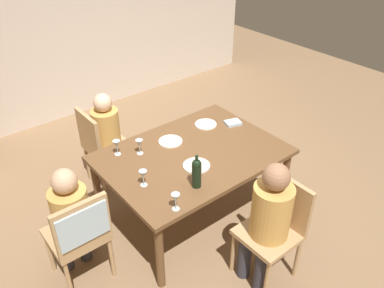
{
  "coord_description": "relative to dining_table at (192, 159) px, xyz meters",
  "views": [
    {
      "loc": [
        -1.9,
        -2.35,
        2.81
      ],
      "look_at": [
        0.0,
        0.0,
        0.84
      ],
      "focal_mm": 36.75,
      "sensor_mm": 36.0,
      "label": 1
    }
  ],
  "objects": [
    {
      "name": "wine_glass_centre",
      "position": [
        -0.61,
        -0.12,
        0.18
      ],
      "size": [
        0.07,
        0.07,
        0.15
      ],
      "color": "silver",
      "rests_on": "dining_table"
    },
    {
      "name": "person_man_bearded",
      "position": [
        -1.21,
        0.03,
        -0.02
      ],
      "size": [
        0.29,
        0.34,
        1.1
      ],
      "color": "#33333D",
      "rests_on": "ground_plane"
    },
    {
      "name": "wine_bottle_tall_green",
      "position": [
        -0.27,
        -0.4,
        0.22
      ],
      "size": [
        0.08,
        0.08,
        0.31
      ],
      "color": "black",
      "rests_on": "dining_table"
    },
    {
      "name": "dinner_plate_guest_right",
      "position": [
        -0.1,
        -0.19,
        0.08
      ],
      "size": [
        0.24,
        0.24,
        0.01
      ],
      "primitive_type": "cylinder",
      "color": "silver",
      "rests_on": "dining_table"
    },
    {
      "name": "dinner_plate_host",
      "position": [
        0.44,
        0.31,
        0.08
      ],
      "size": [
        0.23,
        0.23,
        0.01
      ],
      "primitive_type": "cylinder",
      "color": "white",
      "rests_on": "dining_table"
    },
    {
      "name": "dinner_plate_guest_left",
      "position": [
        -0.04,
        0.28,
        0.08
      ],
      "size": [
        0.23,
        0.23,
        0.01
      ],
      "primitive_type": "cylinder",
      "color": "white",
      "rests_on": "dining_table"
    },
    {
      "name": "person_man_guest",
      "position": [
        -0.35,
        0.98,
        -0.03
      ],
      "size": [
        0.33,
        0.29,
        1.09
      ],
      "rotation": [
        0.0,
        0.0,
        -1.57
      ],
      "color": "#33333D",
      "rests_on": "ground_plane"
    },
    {
      "name": "chair_far_left",
      "position": [
        -0.46,
        0.98,
        -0.13
      ],
      "size": [
        0.44,
        0.44,
        0.92
      ],
      "rotation": [
        0.0,
        0.0,
        -1.57
      ],
      "color": "tan",
      "rests_on": "ground_plane"
    },
    {
      "name": "ground_plane",
      "position": [
        0.0,
        0.0,
        -0.66
      ],
      "size": [
        10.0,
        10.0,
        0.0
      ],
      "primitive_type": "plane",
      "color": "#846647"
    },
    {
      "name": "wine_glass_near_right",
      "position": [
        -0.38,
        0.3,
        0.18
      ],
      "size": [
        0.07,
        0.07,
        0.15
      ],
      "color": "silver",
      "rests_on": "dining_table"
    },
    {
      "name": "person_woman_host",
      "position": [
        -0.03,
        -0.98,
        0.0
      ],
      "size": [
        0.36,
        0.31,
        1.15
      ],
      "rotation": [
        0.0,
        0.0,
        1.57
      ],
      "color": "#33333D",
      "rests_on": "ground_plane"
    },
    {
      "name": "wine_glass_near_left",
      "position": [
        -0.58,
        -0.52,
        0.18
      ],
      "size": [
        0.07,
        0.07,
        0.15
      ],
      "color": "silver",
      "rests_on": "dining_table"
    },
    {
      "name": "folded_napkin",
      "position": [
        0.67,
        0.15,
        0.09
      ],
      "size": [
        0.19,
        0.16,
        0.03
      ],
      "primitive_type": "cube",
      "rotation": [
        0.0,
        0.0,
        -0.29
      ],
      "color": "#ADC6D6",
      "rests_on": "dining_table"
    },
    {
      "name": "chair_near",
      "position": [
        0.09,
        -0.98,
        -0.13
      ],
      "size": [
        0.44,
        0.44,
        0.92
      ],
      "rotation": [
        0.0,
        0.0,
        1.57
      ],
      "color": "tan",
      "rests_on": "ground_plane"
    },
    {
      "name": "rear_room_partition",
      "position": [
        0.0,
        2.8,
        0.69
      ],
      "size": [
        6.4,
        0.12,
        2.7
      ],
      "primitive_type": "cube",
      "color": "beige",
      "rests_on": "ground_plane"
    },
    {
      "name": "wine_glass_far",
      "position": [
        -0.55,
        0.42,
        0.18
      ],
      "size": [
        0.07,
        0.07,
        0.15
      ],
      "color": "silver",
      "rests_on": "dining_table"
    },
    {
      "name": "chair_left_end",
      "position": [
        -1.21,
        -0.12,
        -0.07
      ],
      "size": [
        0.44,
        0.46,
        0.92
      ],
      "color": "tan",
      "rests_on": "ground_plane"
    },
    {
      "name": "dining_table",
      "position": [
        0.0,
        0.0,
        0.0
      ],
      "size": [
        1.66,
        1.2,
        0.74
      ],
      "color": "brown",
      "rests_on": "ground_plane"
    }
  ]
}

